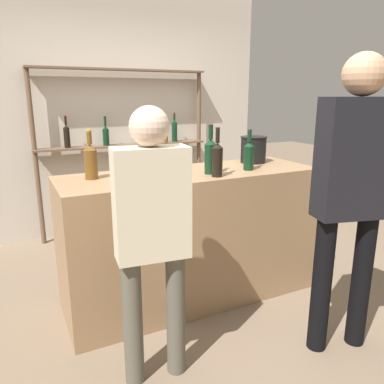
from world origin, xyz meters
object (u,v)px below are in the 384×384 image
(counter_bottle_3, at_px, (210,155))
(ice_bucket, at_px, (253,150))
(counter_bottle_0, at_px, (91,160))
(wine_glass, at_px, (128,164))
(customer_left, at_px, (152,228))
(counter_bottle_1, at_px, (166,156))
(counter_bottle_2, at_px, (249,155))
(cork_jar, at_px, (133,173))
(customer_right, at_px, (352,183))
(counter_bottle_4, at_px, (217,158))

(counter_bottle_3, xyz_separation_m, ice_bucket, (0.56, 0.25, -0.03))
(counter_bottle_0, xyz_separation_m, wine_glass, (0.21, -0.16, -0.02))
(wine_glass, distance_m, ice_bucket, 1.19)
(wine_glass, xyz_separation_m, customer_left, (-0.08, -0.64, -0.23))
(counter_bottle_1, bearing_deg, counter_bottle_3, -38.48)
(ice_bucket, xyz_separation_m, customer_left, (-1.24, -0.85, -0.23))
(counter_bottle_2, relative_size, ice_bucket, 1.37)
(wine_glass, distance_m, customer_left, 0.69)
(counter_bottle_1, distance_m, wine_glass, 0.38)
(wine_glass, distance_m, cork_jar, 0.15)
(counter_bottle_1, distance_m, counter_bottle_3, 0.34)
(customer_left, bearing_deg, wine_glass, -0.09)
(ice_bucket, bearing_deg, cork_jar, -163.69)
(counter_bottle_1, bearing_deg, ice_bucket, 2.90)
(wine_glass, bearing_deg, cork_jar, -95.78)
(customer_left, xyz_separation_m, customer_right, (1.16, -0.26, 0.18))
(counter_bottle_2, height_order, counter_bottle_3, counter_bottle_3)
(counter_bottle_0, relative_size, ice_bucket, 1.49)
(counter_bottle_1, height_order, counter_bottle_4, counter_bottle_4)
(counter_bottle_0, xyz_separation_m, counter_bottle_1, (0.56, 0.00, -0.01))
(ice_bucket, bearing_deg, wine_glass, -170.07)
(counter_bottle_4, height_order, customer_right, customer_right)
(counter_bottle_4, bearing_deg, customer_left, -144.20)
(counter_bottle_4, distance_m, customer_left, 0.87)
(counter_bottle_1, xyz_separation_m, wine_glass, (-0.35, -0.16, -0.00))
(cork_jar, bearing_deg, counter_bottle_1, 40.25)
(counter_bottle_0, height_order, counter_bottle_3, counter_bottle_3)
(counter_bottle_2, xyz_separation_m, customer_right, (0.14, -0.86, -0.06))
(wine_glass, height_order, customer_right, customer_right)
(counter_bottle_1, height_order, customer_left, customer_left)
(cork_jar, bearing_deg, customer_left, -97.06)
(counter_bottle_0, bearing_deg, counter_bottle_2, -10.44)
(counter_bottle_1, height_order, wine_glass, counter_bottle_1)
(counter_bottle_0, relative_size, customer_right, 0.19)
(wine_glass, height_order, ice_bucket, ice_bucket)
(counter_bottle_0, distance_m, cork_jar, 0.37)
(customer_left, bearing_deg, counter_bottle_3, -42.13)
(counter_bottle_2, xyz_separation_m, customer_left, (-1.02, -0.59, -0.24))
(counter_bottle_2, distance_m, wine_glass, 0.94)
(counter_bottle_4, height_order, cork_jar, counter_bottle_4)
(counter_bottle_4, bearing_deg, cork_jar, 178.68)
(counter_bottle_1, relative_size, wine_glass, 1.97)
(counter_bottle_4, relative_size, cork_jar, 2.13)
(cork_jar, bearing_deg, ice_bucket, 16.31)
(counter_bottle_1, bearing_deg, counter_bottle_2, -19.67)
(counter_bottle_3, height_order, counter_bottle_4, counter_bottle_3)
(counter_bottle_0, xyz_separation_m, counter_bottle_2, (1.16, -0.21, -0.01))
(ice_bucket, xyz_separation_m, cork_jar, (-1.18, -0.35, -0.03))
(counter_bottle_3, distance_m, counter_bottle_4, 0.11)
(counter_bottle_0, relative_size, customer_left, 0.22)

